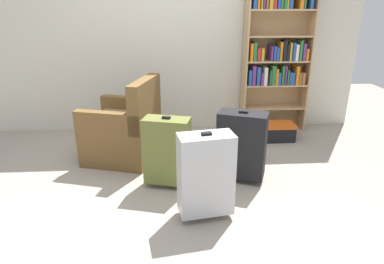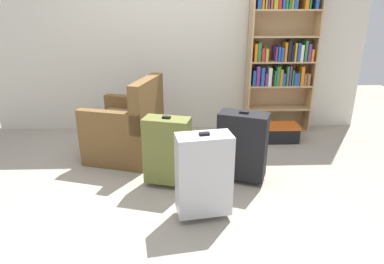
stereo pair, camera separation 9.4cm
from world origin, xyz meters
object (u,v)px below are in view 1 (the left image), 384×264
(armchair, at_px, (125,131))
(suitcase_silver, at_px, (206,174))
(suitcase_olive, at_px, (167,151))
(suitcase_black, at_px, (242,145))
(mug, at_px, (179,152))
(storage_box, at_px, (276,131))
(bookshelf, at_px, (276,55))

(armchair, xyz_separation_m, suitcase_silver, (0.76, -1.18, 0.06))
(armchair, height_order, suitcase_olive, armchair)
(suitcase_black, relative_size, suitcase_olive, 1.02)
(suitcase_black, bearing_deg, suitcase_olive, -173.72)
(suitcase_black, bearing_deg, suitcase_silver, -124.34)
(mug, relative_size, storage_box, 0.27)
(armchair, distance_m, suitcase_olive, 0.81)
(suitcase_silver, height_order, suitcase_olive, suitcase_silver)
(storage_box, bearing_deg, suitcase_silver, -123.96)
(mug, bearing_deg, armchair, -179.12)
(armchair, relative_size, suitcase_black, 1.28)
(mug, height_order, suitcase_olive, suitcase_olive)
(mug, relative_size, suitcase_olive, 0.17)
(suitcase_olive, bearing_deg, suitcase_black, 6.28)
(bookshelf, bearing_deg, storage_box, -95.75)
(bookshelf, relative_size, suitcase_silver, 2.54)
(storage_box, distance_m, suitcase_olive, 1.75)
(bookshelf, bearing_deg, suitcase_black, -116.66)
(mug, xyz_separation_m, storage_box, (1.24, 0.39, 0.07))
(mug, bearing_deg, suitcase_black, -45.80)
(storage_box, xyz_separation_m, suitcase_silver, (-1.07, -1.59, 0.26))
(bookshelf, height_order, suitcase_olive, bookshelf)
(storage_box, relative_size, suitcase_silver, 0.60)
(storage_box, bearing_deg, bookshelf, 84.25)
(storage_box, height_order, suitcase_black, suitcase_black)
(suitcase_silver, distance_m, suitcase_olive, 0.60)
(bookshelf, xyz_separation_m, armchair, (-1.87, -0.81, -0.69))
(armchair, height_order, suitcase_black, armchair)
(bookshelf, height_order, storage_box, bookshelf)
(suitcase_silver, height_order, suitcase_black, suitcase_silver)
(suitcase_olive, bearing_deg, bookshelf, 46.33)
(mug, distance_m, storage_box, 1.30)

